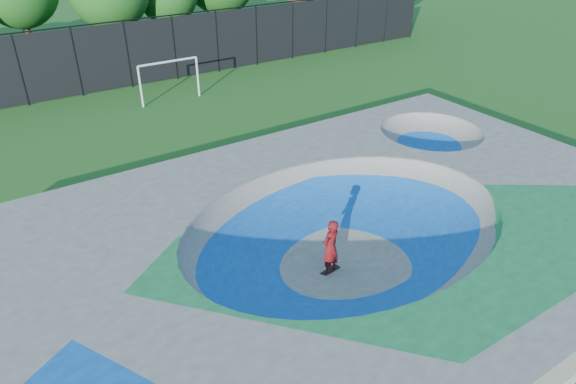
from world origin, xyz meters
name	(u,v)px	position (x,y,z in m)	size (l,w,h in m)	color
ground	(346,257)	(0.00, 0.00, 0.00)	(120.00, 120.00, 0.00)	#1D5216
skate_deck	(347,238)	(0.00, 0.00, 0.75)	(22.00, 14.00, 1.50)	gray
skater	(330,247)	(-0.92, -0.33, 0.95)	(0.69, 0.45, 1.89)	red
skateboard	(329,271)	(-0.92, -0.33, 0.03)	(0.78, 0.22, 0.05)	black
soccer_goal	(169,73)	(1.05, 17.20, 1.64)	(3.57, 0.12, 2.36)	silver
fence	(128,53)	(0.00, 21.00, 2.10)	(48.09, 0.09, 4.04)	black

